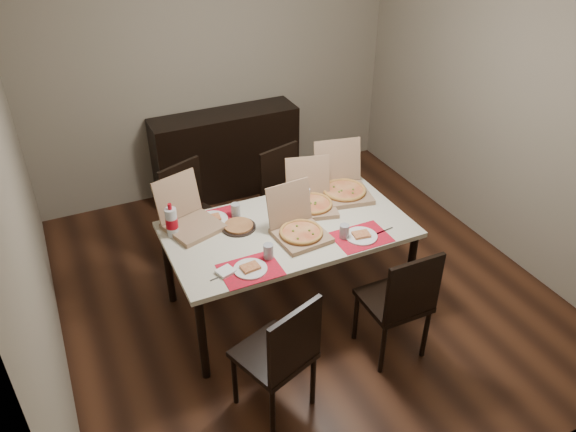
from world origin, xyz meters
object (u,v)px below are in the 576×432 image
object	(u,v)px
chair_near_right	(400,300)
chair_far_left	(192,212)
dining_table	(288,235)
chair_near_left	(281,354)
chair_far_right	(287,194)
soda_bottle	(172,222)
pizza_box_center	(299,229)
dip_bowl	(300,211)
sideboard	(226,154)

from	to	relation	value
chair_near_right	chair_far_left	xyz separation A→B (m)	(-0.97, 1.70, 0.00)
dining_table	chair_near_left	bearing A→B (deg)	-117.35
chair_far_right	soda_bottle	world-z (taller)	soda_bottle
chair_far_right	chair_far_left	bearing A→B (deg)	175.02
pizza_box_center	dip_bowl	distance (m)	0.31
sideboard	dining_table	distance (m)	1.94
sideboard	dip_bowl	world-z (taller)	sideboard
chair_near_left	sideboard	bearing A→B (deg)	76.89
chair_far_left	chair_far_right	size ratio (longest dim) A/B	1.00
dining_table	chair_far_right	xyz separation A→B (m)	(0.37, 0.81, -0.17)
dining_table	pizza_box_center	xyz separation A→B (m)	(0.03, -0.13, 0.12)
chair_near_left	chair_far_right	bearing A→B (deg)	63.87
chair_near_left	chair_far_right	distance (m)	1.92
chair_near_right	sideboard	bearing A→B (deg)	95.92
sideboard	chair_far_right	xyz separation A→B (m)	(0.19, -1.11, 0.06)
dining_table	soda_bottle	size ratio (longest dim) A/B	6.79
dip_bowl	pizza_box_center	bearing A→B (deg)	-117.63
sideboard	chair_far_right	world-z (taller)	chair_far_right
sideboard	chair_far_left	size ratio (longest dim) A/B	1.61
chair_far_right	chair_near_left	bearing A→B (deg)	-116.13
chair_far_left	pizza_box_center	distance (m)	1.18
sideboard	pizza_box_center	xyz separation A→B (m)	(-0.16, -2.05, 0.36)
chair_near_left	chair_far_left	size ratio (longest dim) A/B	1.00
chair_near_right	chair_far_right	xyz separation A→B (m)	(-0.10, 1.63, 0.00)
chair_far_right	dip_bowl	size ratio (longest dim) A/B	8.65
chair_far_left	soda_bottle	xyz separation A→B (m)	(-0.30, -0.62, 0.35)
chair_near_left	pizza_box_center	xyz separation A→B (m)	(0.50, 0.79, 0.30)
chair_near_right	soda_bottle	world-z (taller)	soda_bottle
chair_near_left	pizza_box_center	distance (m)	0.98
dining_table	dip_bowl	distance (m)	0.24
chair_near_left	pizza_box_center	size ratio (longest dim) A/B	2.21
dip_bowl	soda_bottle	size ratio (longest dim) A/B	0.41
chair_near_right	pizza_box_center	distance (m)	0.87
chair_near_left	chair_far_right	size ratio (longest dim) A/B	1.00
chair_near_right	dip_bowl	size ratio (longest dim) A/B	8.65
dip_bowl	chair_near_left	bearing A→B (deg)	-121.27
chair_far_left	chair_far_right	world-z (taller)	same
chair_far_right	pizza_box_center	distance (m)	1.04
sideboard	dining_table	xyz separation A→B (m)	(-0.19, -1.92, 0.23)
sideboard	dining_table	bearing A→B (deg)	-95.53
dining_table	soda_bottle	distance (m)	0.86
chair_near_left	chair_near_right	world-z (taller)	same
chair_far_left	soda_bottle	distance (m)	0.77
sideboard	chair_near_right	bearing A→B (deg)	-84.08
chair_near_left	chair_far_left	bearing A→B (deg)	90.67
dining_table	soda_bottle	xyz separation A→B (m)	(-0.80, 0.26, 0.18)
dining_table	chair_far_left	size ratio (longest dim) A/B	1.94
chair_far_right	pizza_box_center	bearing A→B (deg)	-110.22
chair_near_left	chair_near_right	xyz separation A→B (m)	(0.94, 0.10, 0.00)
chair_far_right	soda_bottle	distance (m)	1.34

